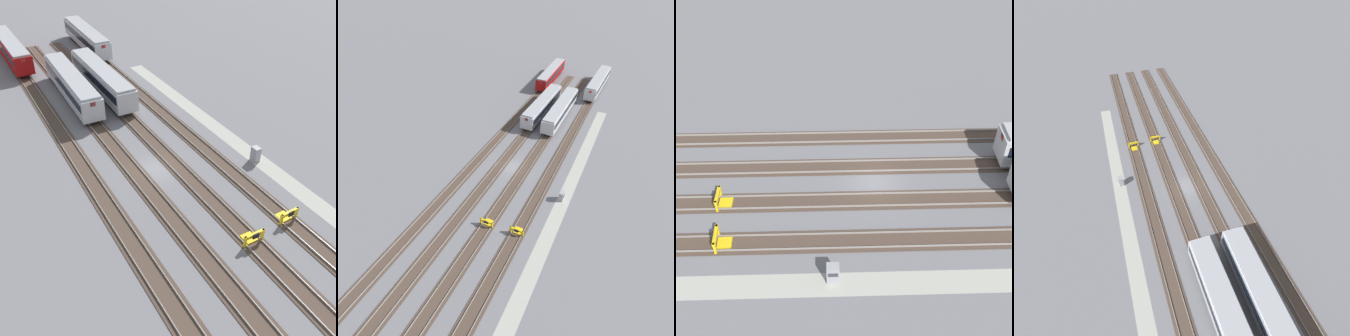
# 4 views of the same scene
# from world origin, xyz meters

# --- Properties ---
(ground_plane) EXTENTS (400.00, 400.00, 0.00)m
(ground_plane) POSITION_xyz_m (0.00, 0.00, 0.00)
(ground_plane) COLOR slate
(service_walkway) EXTENTS (54.00, 2.00, 0.01)m
(service_walkway) POSITION_xyz_m (0.00, -10.44, 0.00)
(service_walkway) COLOR #9E9E93
(service_walkway) RESTS_ON ground
(rail_track_nearest) EXTENTS (90.00, 2.24, 0.21)m
(rail_track_nearest) POSITION_xyz_m (0.00, -6.52, 0.04)
(rail_track_nearest) COLOR #47382D
(rail_track_nearest) RESTS_ON ground
(rail_track_near_inner) EXTENTS (90.00, 2.24, 0.21)m
(rail_track_near_inner) POSITION_xyz_m (0.00, -2.17, 0.04)
(rail_track_near_inner) COLOR #47382D
(rail_track_near_inner) RESTS_ON ground
(rail_track_middle) EXTENTS (90.00, 2.24, 0.21)m
(rail_track_middle) POSITION_xyz_m (0.00, 2.17, 0.04)
(rail_track_middle) COLOR #47382D
(rail_track_middle) RESTS_ON ground
(rail_track_far_inner) EXTENTS (90.00, 2.24, 0.21)m
(rail_track_far_inner) POSITION_xyz_m (0.00, 6.52, 0.04)
(rail_track_far_inner) COLOR #47382D
(rail_track_far_inner) RESTS_ON ground
(subway_car_front_row_leftmost) EXTENTS (18.06, 3.23, 3.70)m
(subway_car_front_row_leftmost) POSITION_xyz_m (39.02, -6.53, 2.04)
(subway_car_front_row_leftmost) COLOR #B7BABF
(subway_car_front_row_leftmost) RESTS_ON ground
(subway_car_front_row_left_inner) EXTENTS (18.05, 3.20, 3.70)m
(subway_car_front_row_left_inner) POSITION_xyz_m (20.29, 2.15, 2.04)
(subway_car_front_row_left_inner) COLOR #B7BABF
(subway_car_front_row_left_inner) RESTS_ON ground
(subway_car_front_row_centre) EXTENTS (18.06, 3.22, 3.70)m
(subway_car_front_row_centre) POSITION_xyz_m (38.92, 6.48, 2.04)
(subway_car_front_row_centre) COLOR #A80F0F
(subway_car_front_row_centre) RESTS_ON ground
(subway_car_front_row_right_inner) EXTENTS (18.01, 2.92, 3.70)m
(subway_car_front_row_right_inner) POSITION_xyz_m (20.29, -2.16, 2.04)
(subway_car_front_row_right_inner) COLOR #B7BABF
(subway_car_front_row_right_inner) RESTS_ON ground
(bumper_stop_nearest_track) EXTENTS (1.38, 2.01, 1.22)m
(bumper_stop_nearest_track) POSITION_xyz_m (-12.31, -6.51, 0.51)
(bumper_stop_nearest_track) COLOR gold
(bumper_stop_nearest_track) RESTS_ON ground
(bumper_stop_near_inner_track) EXTENTS (1.34, 2.00, 1.22)m
(bumper_stop_near_inner_track) POSITION_xyz_m (-12.90, -2.18, 0.51)
(bumper_stop_near_inner_track) COLOR gold
(bumper_stop_near_inner_track) RESTS_ON ground
(electrical_cabinet) EXTENTS (0.90, 0.73, 1.60)m
(electrical_cabinet) POSITION_xyz_m (-3.72, -10.03, 0.80)
(electrical_cabinet) COLOR gray
(electrical_cabinet) RESTS_ON ground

